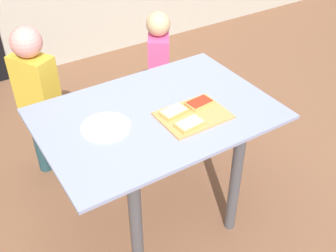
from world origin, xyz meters
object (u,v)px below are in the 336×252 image
pizza_slice_far_left (174,112)px  pizza_slice_far_right (199,103)px  pizza_slice_near_left (190,124)px  dining_table (157,136)px  child_left (38,96)px  child_right (159,67)px  plate_white_left (106,127)px  cutting_board (193,115)px

pizza_slice_far_left → pizza_slice_far_right: bearing=-1.7°
pizza_slice_near_left → pizza_slice_far_right: (0.14, 0.12, 0.00)m
dining_table → child_left: (-0.40, 0.69, 0.01)m
dining_table → pizza_slice_far_right: bearing=-19.4°
pizza_slice_far_left → pizza_slice_near_left: 0.12m
pizza_slice_near_left → child_right: size_ratio=0.15×
pizza_slice_far_right → plate_white_left: (-0.47, 0.09, -0.02)m
plate_white_left → child_left: size_ratio=0.23×
cutting_board → pizza_slice_far_right: size_ratio=2.38×
child_left → child_right: 0.86m
cutting_board → pizza_slice_near_left: 0.09m
dining_table → pizza_slice_near_left: size_ratio=8.33×
pizza_slice_far_right → pizza_slice_far_left: bearing=178.3°
child_left → dining_table: bearing=-60.1°
pizza_slice_near_left → plate_white_left: size_ratio=0.60×
pizza_slice_far_left → child_left: (-0.45, 0.76, -0.17)m
pizza_slice_near_left → dining_table: bearing=108.7°
cutting_board → pizza_slice_near_left: size_ratio=2.38×
child_right → child_left: bearing=-177.2°
dining_table → pizza_slice_far_left: pizza_slice_far_left is taller
pizza_slice_far_left → plate_white_left: bearing=165.1°
pizza_slice_near_left → plate_white_left: (-0.33, 0.21, -0.02)m
cutting_board → plate_white_left: bearing=160.2°
cutting_board → pizza_slice_far_left: pizza_slice_far_left is taller
child_left → pizza_slice_far_left: bearing=-59.2°
dining_table → pizza_slice_near_left: 0.26m
dining_table → child_left: child_left is taller
dining_table → child_left: bearing=119.9°
pizza_slice_near_left → plate_white_left: pizza_slice_near_left is taller
dining_table → pizza_slice_far_right: (0.21, -0.07, 0.17)m
pizza_slice_near_left → child_left: size_ratio=0.13×
cutting_board → child_right: bearing=69.3°
pizza_slice_far_right → child_right: child_right is taller
plate_white_left → dining_table: bearing=-3.9°
child_right → pizza_slice_near_left: bearing=-112.9°
dining_table → child_left: 0.80m
pizza_slice_far_right → child_left: (-0.60, 0.77, -0.17)m
dining_table → cutting_board: cutting_board is taller
child_right → cutting_board: bearing=-110.7°
pizza_slice_far_left → child_left: size_ratio=0.14×
pizza_slice_far_left → pizza_slice_far_right: same height
dining_table → pizza_slice_near_left: bearing=-71.3°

